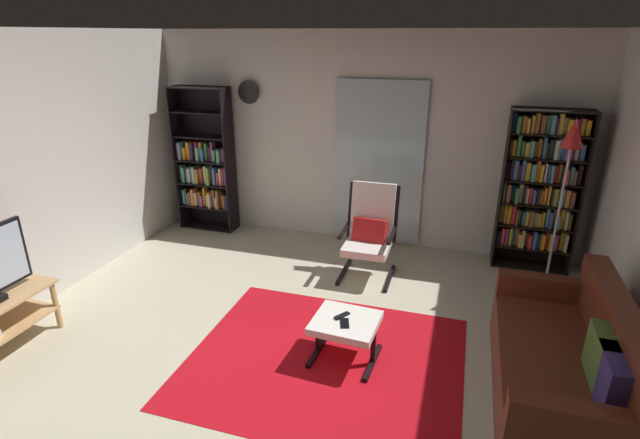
{
  "coord_description": "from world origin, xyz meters",
  "views": [
    {
      "loc": [
        1.24,
        -2.91,
        2.55
      ],
      "look_at": [
        0.01,
        1.09,
        0.93
      ],
      "focal_mm": 27.09,
      "sensor_mm": 36.0,
      "label": 1
    }
  ],
  "objects_px": {
    "tv_remote": "(342,316)",
    "floor_lamp_by_shelf": "(570,154)",
    "bookshelf_near_tv": "(206,167)",
    "ottoman": "(345,327)",
    "cell_phone": "(345,323)",
    "bookshelf_near_sofa": "(540,187)",
    "lounge_armchair": "(370,229)",
    "wall_clock": "(249,92)",
    "leather_sofa": "(568,367)"
  },
  "relations": [
    {
      "from": "tv_remote",
      "to": "floor_lamp_by_shelf",
      "type": "relative_size",
      "value": 0.08
    },
    {
      "from": "bookshelf_near_tv",
      "to": "ottoman",
      "type": "distance_m",
      "value": 3.48
    },
    {
      "from": "tv_remote",
      "to": "cell_phone",
      "type": "distance_m",
      "value": 0.1
    },
    {
      "from": "bookshelf_near_sofa",
      "to": "ottoman",
      "type": "height_order",
      "value": "bookshelf_near_sofa"
    },
    {
      "from": "lounge_armchair",
      "to": "wall_clock",
      "type": "bearing_deg",
      "value": 153.75
    },
    {
      "from": "bookshelf_near_tv",
      "to": "bookshelf_near_sofa",
      "type": "bearing_deg",
      "value": -0.12
    },
    {
      "from": "leather_sofa",
      "to": "lounge_armchair",
      "type": "bearing_deg",
      "value": 138.27
    },
    {
      "from": "ottoman",
      "to": "tv_remote",
      "type": "xyz_separation_m",
      "value": [
        -0.04,
        0.03,
        0.08
      ]
    },
    {
      "from": "bookshelf_near_tv",
      "to": "floor_lamp_by_shelf",
      "type": "distance_m",
      "value": 4.36
    },
    {
      "from": "bookshelf_near_tv",
      "to": "wall_clock",
      "type": "xyz_separation_m",
      "value": [
        0.62,
        0.15,
        0.99
      ]
    },
    {
      "from": "bookshelf_near_tv",
      "to": "bookshelf_near_sofa",
      "type": "distance_m",
      "value": 4.16
    },
    {
      "from": "leather_sofa",
      "to": "cell_phone",
      "type": "bearing_deg",
      "value": -178.2
    },
    {
      "from": "ottoman",
      "to": "cell_phone",
      "type": "xyz_separation_m",
      "value": [
        0.01,
        -0.06,
        0.07
      ]
    },
    {
      "from": "leather_sofa",
      "to": "wall_clock",
      "type": "xyz_separation_m",
      "value": [
        -3.58,
        2.48,
        1.55
      ]
    },
    {
      "from": "bookshelf_near_sofa",
      "to": "wall_clock",
      "type": "bearing_deg",
      "value": 177.37
    },
    {
      "from": "leather_sofa",
      "to": "bookshelf_near_tv",
      "type": "bearing_deg",
      "value": 151.03
    },
    {
      "from": "ottoman",
      "to": "floor_lamp_by_shelf",
      "type": "height_order",
      "value": "floor_lamp_by_shelf"
    },
    {
      "from": "bookshelf_near_sofa",
      "to": "wall_clock",
      "type": "relative_size",
      "value": 6.26
    },
    {
      "from": "bookshelf_near_tv",
      "to": "wall_clock",
      "type": "bearing_deg",
      "value": 13.95
    },
    {
      "from": "bookshelf_near_sofa",
      "to": "lounge_armchair",
      "type": "distance_m",
      "value": 1.93
    },
    {
      "from": "leather_sofa",
      "to": "ottoman",
      "type": "relative_size",
      "value": 3.21
    },
    {
      "from": "lounge_armchair",
      "to": "cell_phone",
      "type": "bearing_deg",
      "value": -85.22
    },
    {
      "from": "bookshelf_near_tv",
      "to": "tv_remote",
      "type": "xyz_separation_m",
      "value": [
        2.5,
        -2.28,
        -0.47
      ]
    },
    {
      "from": "ottoman",
      "to": "cell_phone",
      "type": "bearing_deg",
      "value": -82.71
    },
    {
      "from": "ottoman",
      "to": "lounge_armchair",
      "type": "bearing_deg",
      "value": 94.69
    },
    {
      "from": "bookshelf_near_sofa",
      "to": "cell_phone",
      "type": "relative_size",
      "value": 12.98
    },
    {
      "from": "lounge_armchair",
      "to": "ottoman",
      "type": "bearing_deg",
      "value": -85.31
    },
    {
      "from": "leather_sofa",
      "to": "lounge_armchair",
      "type": "height_order",
      "value": "lounge_armchair"
    },
    {
      "from": "bookshelf_near_tv",
      "to": "wall_clock",
      "type": "distance_m",
      "value": 1.18
    },
    {
      "from": "cell_phone",
      "to": "tv_remote",
      "type": "bearing_deg",
      "value": 100.0
    },
    {
      "from": "bookshelf_near_sofa",
      "to": "wall_clock",
      "type": "height_order",
      "value": "wall_clock"
    },
    {
      "from": "leather_sofa",
      "to": "wall_clock",
      "type": "distance_m",
      "value": 4.62
    },
    {
      "from": "bookshelf_near_tv",
      "to": "floor_lamp_by_shelf",
      "type": "height_order",
      "value": "bookshelf_near_tv"
    },
    {
      "from": "bookshelf_near_sofa",
      "to": "ottoman",
      "type": "bearing_deg",
      "value": -124.92
    },
    {
      "from": "cell_phone",
      "to": "floor_lamp_by_shelf",
      "type": "xyz_separation_m",
      "value": [
        1.7,
        1.65,
        1.13
      ]
    },
    {
      "from": "tv_remote",
      "to": "wall_clock",
      "type": "height_order",
      "value": "wall_clock"
    },
    {
      "from": "bookshelf_near_sofa",
      "to": "wall_clock",
      "type": "xyz_separation_m",
      "value": [
        -3.54,
        0.16,
        0.89
      ]
    },
    {
      "from": "leather_sofa",
      "to": "floor_lamp_by_shelf",
      "type": "height_order",
      "value": "floor_lamp_by_shelf"
    },
    {
      "from": "bookshelf_near_tv",
      "to": "bookshelf_near_sofa",
      "type": "height_order",
      "value": "bookshelf_near_tv"
    },
    {
      "from": "floor_lamp_by_shelf",
      "to": "leather_sofa",
      "type": "bearing_deg",
      "value": -91.82
    },
    {
      "from": "leather_sofa",
      "to": "lounge_armchair",
      "type": "relative_size",
      "value": 1.72
    },
    {
      "from": "ottoman",
      "to": "cell_phone",
      "type": "height_order",
      "value": "cell_phone"
    },
    {
      "from": "lounge_armchair",
      "to": "ottoman",
      "type": "xyz_separation_m",
      "value": [
        0.13,
        -1.59,
        -0.22
      ]
    },
    {
      "from": "tv_remote",
      "to": "wall_clock",
      "type": "xyz_separation_m",
      "value": [
        -1.89,
        2.44,
        1.46
      ]
    },
    {
      "from": "bookshelf_near_tv",
      "to": "lounge_armchair",
      "type": "height_order",
      "value": "bookshelf_near_tv"
    },
    {
      "from": "bookshelf_near_tv",
      "to": "floor_lamp_by_shelf",
      "type": "relative_size",
      "value": 1.04
    },
    {
      "from": "floor_lamp_by_shelf",
      "to": "ottoman",
      "type": "bearing_deg",
      "value": -137.15
    },
    {
      "from": "bookshelf_near_tv",
      "to": "bookshelf_near_sofa",
      "type": "xyz_separation_m",
      "value": [
        4.16,
        -0.01,
        0.1
      ]
    },
    {
      "from": "bookshelf_near_sofa",
      "to": "lounge_armchair",
      "type": "xyz_separation_m",
      "value": [
        -1.74,
        -0.72,
        -0.43
      ]
    },
    {
      "from": "leather_sofa",
      "to": "ottoman",
      "type": "bearing_deg",
      "value": 179.69
    }
  ]
}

